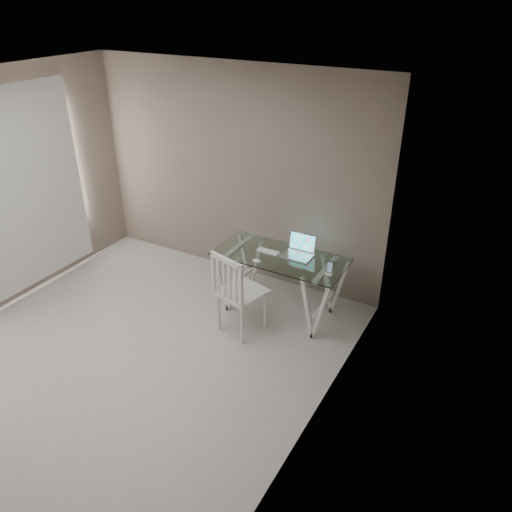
{
  "coord_description": "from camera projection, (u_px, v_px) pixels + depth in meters",
  "views": [
    {
      "loc": [
        3.16,
        -2.84,
        3.43
      ],
      "look_at": [
        0.84,
        1.31,
        0.85
      ],
      "focal_mm": 35.0,
      "sensor_mm": 36.0,
      "label": 1
    }
  ],
  "objects": [
    {
      "name": "phone_dock",
      "position": [
        330.0,
        271.0,
        5.25
      ],
      "size": [
        0.08,
        0.08,
        0.14
      ],
      "color": "white",
      "rests_on": "desk"
    },
    {
      "name": "mouse",
      "position": [
        257.0,
        261.0,
        5.49
      ],
      "size": [
        0.1,
        0.06,
        0.03
      ],
      "primitive_type": "ellipsoid",
      "color": "white",
      "rests_on": "desk"
    },
    {
      "name": "laptop",
      "position": [
        299.0,
        250.0,
        5.63
      ],
      "size": [
        0.33,
        0.27,
        0.23
      ],
      "color": "silver",
      "rests_on": "desk"
    },
    {
      "name": "keyboard",
      "position": [
        268.0,
        251.0,
        5.71
      ],
      "size": [
        0.27,
        0.12,
        0.01
      ],
      "primitive_type": "cube",
      "color": "silver",
      "rests_on": "desk"
    },
    {
      "name": "room",
      "position": [
        96.0,
        207.0,
        4.39
      ],
      "size": [
        4.5,
        4.52,
        2.71
      ],
      "color": "#AEABA6",
      "rests_on": "ground"
    },
    {
      "name": "desk",
      "position": [
        280.0,
        284.0,
        5.79
      ],
      "size": [
        1.5,
        0.7,
        0.75
      ],
      "color": "silver",
      "rests_on": "ground"
    },
    {
      "name": "chair",
      "position": [
        236.0,
        290.0,
        5.35
      ],
      "size": [
        0.56,
        0.56,
        1.0
      ],
      "rotation": [
        0.0,
        0.0,
        -0.25
      ],
      "color": "white",
      "rests_on": "ground"
    }
  ]
}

